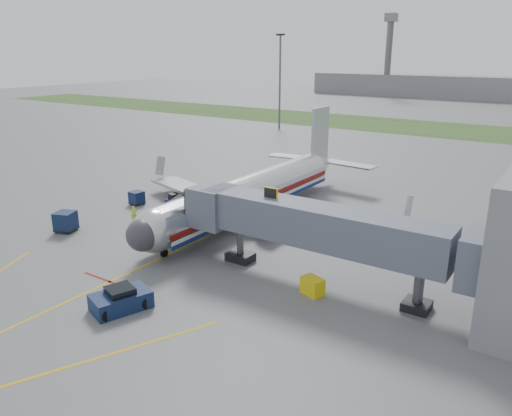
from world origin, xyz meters
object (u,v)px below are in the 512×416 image
Objects in this scene: belt_loader at (174,207)px; pushback_tug at (121,300)px; airliner at (251,193)px; ramp_worker at (134,214)px; baggage_tug at (176,200)px.

pushback_tug is at bearing -56.79° from belt_loader.
pushback_tug is 21.54m from belt_loader.
airliner is 22.05m from pushback_tug.
belt_loader is at bearing 123.21° from pushback_tug.
pushback_tug is 18.78m from ramp_worker.
baggage_tug is at bearing -168.74° from airliner.
baggage_tug is 1.48× the size of ramp_worker.
ramp_worker is (-13.16, 13.41, 0.14)m from pushback_tug.
pushback_tug is 2.74× the size of ramp_worker.
ramp_worker is at bearing -106.35° from belt_loader.
belt_loader reaches higher than baggage_tug.
baggage_tug is at bearing 42.25° from ramp_worker.
belt_loader is (1.41, -1.73, -0.12)m from baggage_tug.
airliner is at bearing 100.49° from pushback_tug.
belt_loader is (-7.80, -3.57, -2.09)m from airliner.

